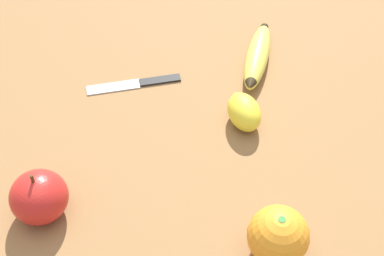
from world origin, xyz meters
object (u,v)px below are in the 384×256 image
Objects in this scene: orange at (278,236)px; lemon at (244,112)px; paring_knife at (137,83)px; banana at (257,57)px; apple at (39,197)px.

lemon is at bearing -98.08° from orange.
paring_knife is at bearing -41.48° from lemon.
paring_knife is (0.15, -0.13, -0.02)m from lemon.
banana is 2.06× the size of apple.
banana is 0.14m from lemon.
orange is at bearing 153.99° from apple.
apple is at bearing -32.82° from banana.
banana is at bearing -118.16° from lemon.
orange is 0.38m from paring_knife.
apple reaches higher than banana.
orange is 1.01× the size of lemon.
paring_knife is at bearing -72.33° from orange.
lemon is at bearing -164.62° from apple.
lemon reaches higher than banana.
banana is 2.19× the size of lemon.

